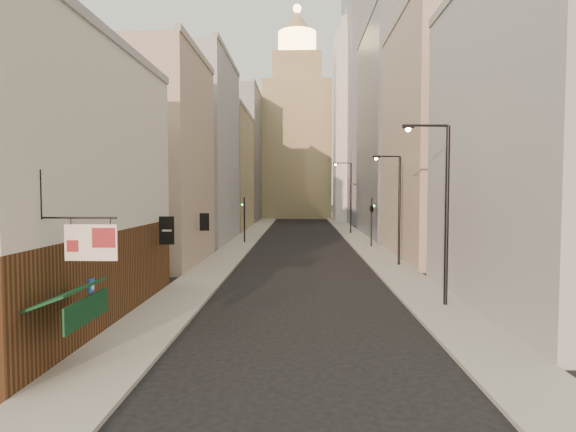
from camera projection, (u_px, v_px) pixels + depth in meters
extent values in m
plane|color=black|center=(308.00, 429.00, 11.53)|extent=(360.00, 360.00, 0.00)
cube|color=gray|center=(255.00, 231.00, 66.60)|extent=(3.00, 140.00, 0.15)
cube|color=gray|center=(349.00, 232.00, 66.26)|extent=(3.00, 140.00, 0.15)
cube|color=#57351B|center=(50.00, 277.00, 20.70)|extent=(6.00, 16.00, 4.00)
cube|color=#B8B6A8|center=(46.00, 137.00, 20.38)|extent=(6.00, 16.00, 8.00)
cube|color=#97979B|center=(109.00, 38.00, 20.09)|extent=(0.60, 16.00, 0.40)
cylinder|color=black|center=(77.00, 218.00, 14.45)|extent=(2.40, 0.06, 0.06)
cube|color=beige|center=(91.00, 243.00, 14.48)|extent=(1.60, 0.06, 1.10)
cube|color=maroon|center=(104.00, 238.00, 14.46)|extent=(0.70, 0.10, 0.60)
cube|color=maroon|center=(73.00, 246.00, 14.50)|extent=(0.35, 0.10, 0.35)
cube|color=#0B3319|center=(68.00, 294.00, 14.78)|extent=(1.25, 3.00, 0.52)
cube|color=#0B3319|center=(87.00, 310.00, 14.80)|extent=(0.06, 3.00, 0.80)
cube|color=blue|center=(91.00, 285.00, 17.81)|extent=(0.08, 0.40, 0.50)
cube|color=black|center=(167.00, 230.00, 25.51)|extent=(0.80, 0.08, 1.50)
cube|color=black|center=(204.00, 222.00, 35.50)|extent=(0.70, 0.08, 1.30)
cube|color=tan|center=(149.00, 161.00, 37.38)|extent=(8.00, 12.00, 16.00)
cube|color=#97979B|center=(194.00, 152.00, 53.25)|extent=(8.00, 16.00, 20.00)
cube|color=#938259|center=(221.00, 172.00, 71.29)|extent=(8.00, 18.00, 17.00)
cube|color=gray|center=(239.00, 157.00, 91.07)|extent=(8.00, 20.00, 24.00)
cube|color=#97979B|center=(558.00, 142.00, 22.77)|extent=(8.00, 16.00, 16.00)
cube|color=tan|center=(445.00, 140.00, 40.63)|extent=(8.00, 16.00, 20.00)
cube|color=gray|center=(398.00, 133.00, 60.44)|extent=(8.00, 20.00, 26.00)
cube|color=gray|center=(401.00, 85.00, 87.59)|extent=(20.00, 22.00, 50.00)
cube|color=#938259|center=(297.00, 152.00, 102.65)|extent=(14.00, 14.00, 28.00)
cube|color=#938259|center=(297.00, 71.00, 101.76)|extent=(10.00, 10.00, 6.00)
cylinder|color=#FFCC72|center=(297.00, 45.00, 101.46)|extent=(8.00, 8.00, 5.00)
cone|color=#938259|center=(297.00, 23.00, 101.23)|extent=(7.00, 7.00, 5.00)
sphere|color=#FFCC72|center=(297.00, 8.00, 101.07)|extent=(1.80, 1.80, 1.80)
cube|color=silver|center=(356.00, 129.00, 88.23)|extent=(8.00, 8.00, 34.00)
cylinder|color=silver|center=(357.00, 26.00, 87.25)|extent=(6.00, 6.00, 3.00)
sphere|color=#97979B|center=(357.00, 12.00, 87.12)|extent=(4.40, 4.40, 4.40)
cylinder|color=black|center=(447.00, 217.00, 23.29)|extent=(0.20, 0.20, 8.83)
cylinder|color=black|center=(428.00, 126.00, 23.00)|extent=(1.96, 0.28, 0.12)
cube|color=black|center=(408.00, 126.00, 22.94)|extent=(0.56, 0.26, 0.18)
sphere|color=gold|center=(408.00, 129.00, 22.95)|extent=(0.24, 0.24, 0.24)
cylinder|color=black|center=(399.00, 212.00, 35.96)|extent=(0.18, 0.18, 8.25)
cylinder|color=black|center=(388.00, 156.00, 35.62)|extent=(1.83, 0.40, 0.11)
cube|color=black|center=(376.00, 157.00, 35.50)|extent=(0.53, 0.28, 0.17)
sphere|color=gold|center=(376.00, 158.00, 35.51)|extent=(0.22, 0.22, 0.22)
cylinder|color=black|center=(351.00, 199.00, 63.21)|extent=(0.21, 0.21, 9.33)
cylinder|color=black|center=(343.00, 163.00, 62.91)|extent=(2.08, 0.28, 0.12)
cube|color=black|center=(335.00, 163.00, 62.87)|extent=(0.59, 0.27, 0.19)
sphere|color=gold|center=(335.00, 164.00, 62.87)|extent=(0.25, 0.25, 0.25)
cylinder|color=black|center=(244.00, 220.00, 51.67)|extent=(0.16, 0.16, 5.00)
imported|color=black|center=(244.00, 205.00, 51.58)|extent=(0.37, 0.37, 1.04)
sphere|color=#19E533|center=(242.00, 205.00, 51.58)|extent=(0.16, 0.16, 0.16)
cylinder|color=black|center=(372.00, 223.00, 47.83)|extent=(0.16, 0.16, 5.00)
imported|color=black|center=(372.00, 206.00, 47.74)|extent=(0.69, 0.69, 1.33)
sphere|color=#19E533|center=(374.00, 206.00, 47.73)|extent=(0.16, 0.16, 0.16)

